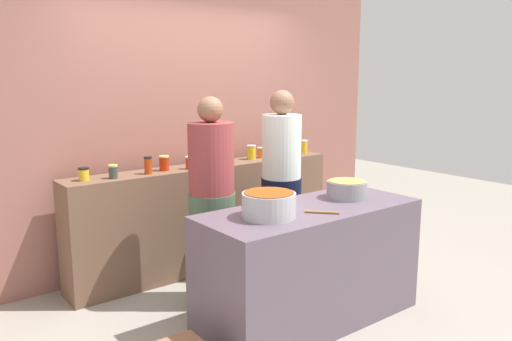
# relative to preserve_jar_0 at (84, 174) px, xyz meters

# --- Properties ---
(ground) EXTENTS (12.00, 12.00, 0.00)m
(ground) POSITION_rel_preserve_jar_0_xyz_m (1.16, -1.10, -1.04)
(ground) COLOR gray
(storefront_wall) EXTENTS (4.80, 0.12, 3.00)m
(storefront_wall) POSITION_rel_preserve_jar_0_xyz_m (1.16, 0.35, 0.46)
(storefront_wall) COLOR #9B6155
(storefront_wall) RESTS_ON ground
(display_shelf) EXTENTS (2.70, 0.36, 0.99)m
(display_shelf) POSITION_rel_preserve_jar_0_xyz_m (1.16, -0.00, -0.55)
(display_shelf) COLOR brown
(display_shelf) RESTS_ON ground
(prep_table) EXTENTS (1.70, 0.70, 0.87)m
(prep_table) POSITION_rel_preserve_jar_0_xyz_m (1.16, -1.40, -0.61)
(prep_table) COLOR #5F505F
(prep_table) RESTS_ON ground
(preserve_jar_0) EXTENTS (0.09, 0.09, 0.11)m
(preserve_jar_0) POSITION_rel_preserve_jar_0_xyz_m (0.00, 0.00, 0.00)
(preserve_jar_0) COLOR gold
(preserve_jar_0) RESTS_ON display_shelf
(preserve_jar_1) EXTENTS (0.08, 0.08, 0.11)m
(preserve_jar_1) POSITION_rel_preserve_jar_0_xyz_m (0.22, -0.06, 0.00)
(preserve_jar_1) COLOR #3A433B
(preserve_jar_1) RESTS_ON display_shelf
(preserve_jar_2) EXTENTS (0.07, 0.07, 0.15)m
(preserve_jar_2) POSITION_rel_preserve_jar_0_xyz_m (0.53, -0.06, 0.02)
(preserve_jar_2) COLOR #B73B11
(preserve_jar_2) RESTS_ON display_shelf
(preserve_jar_3) EXTENTS (0.09, 0.09, 0.13)m
(preserve_jar_3) POSITION_rel_preserve_jar_0_xyz_m (0.71, -0.00, 0.01)
(preserve_jar_3) COLOR #B42A0E
(preserve_jar_3) RESTS_ON display_shelf
(preserve_jar_4) EXTENTS (0.07, 0.07, 0.11)m
(preserve_jar_4) POSITION_rel_preserve_jar_0_xyz_m (0.93, -0.07, 0.00)
(preserve_jar_4) COLOR #AD2F11
(preserve_jar_4) RESTS_ON display_shelf
(preserve_jar_5) EXTENTS (0.08, 0.08, 0.11)m
(preserve_jar_5) POSITION_rel_preserve_jar_0_xyz_m (1.05, -0.00, 0.00)
(preserve_jar_5) COLOR #AE3225
(preserve_jar_5) RESTS_ON display_shelf
(preserve_jar_6) EXTENTS (0.09, 0.09, 0.14)m
(preserve_jar_6) POSITION_rel_preserve_jar_0_xyz_m (1.69, 0.01, 0.02)
(preserve_jar_6) COLOR gold
(preserve_jar_6) RESTS_ON display_shelf
(preserve_jar_7) EXTENTS (0.09, 0.09, 0.11)m
(preserve_jar_7) POSITION_rel_preserve_jar_0_xyz_m (1.83, 0.03, 0.00)
(preserve_jar_7) COLOR orange
(preserve_jar_7) RESTS_ON display_shelf
(preserve_jar_8) EXTENTS (0.08, 0.08, 0.14)m
(preserve_jar_8) POSITION_rel_preserve_jar_0_xyz_m (1.94, -0.02, 0.02)
(preserve_jar_8) COLOR #994D1E
(preserve_jar_8) RESTS_ON display_shelf
(preserve_jar_9) EXTENTS (0.08, 0.08, 0.12)m
(preserve_jar_9) POSITION_rel_preserve_jar_0_xyz_m (2.23, -0.00, 0.01)
(preserve_jar_9) COLOR #402442
(preserve_jar_9) RESTS_ON display_shelf
(preserve_jar_10) EXTENTS (0.09, 0.09, 0.14)m
(preserve_jar_10) POSITION_rel_preserve_jar_0_xyz_m (2.40, 0.01, 0.02)
(preserve_jar_10) COLOR gold
(preserve_jar_10) RESTS_ON display_shelf
(cooking_pot_left) EXTENTS (0.37, 0.37, 0.18)m
(cooking_pot_left) POSITION_rel_preserve_jar_0_xyz_m (0.75, -1.42, -0.08)
(cooking_pot_left) COLOR #B7B7BC
(cooking_pot_left) RESTS_ON prep_table
(cooking_pot_center) EXTENTS (0.31, 0.31, 0.14)m
(cooking_pot_center) POSITION_rel_preserve_jar_0_xyz_m (1.58, -1.36, -0.10)
(cooking_pot_center) COLOR gray
(cooking_pot_center) RESTS_ON prep_table
(wooden_spoon) EXTENTS (0.17, 0.19, 0.02)m
(wooden_spoon) POSITION_rel_preserve_jar_0_xyz_m (1.10, -1.57, -0.16)
(wooden_spoon) COLOR #9E703D
(wooden_spoon) RESTS_ON prep_table
(cook_with_tongs) EXTENTS (0.37, 0.37, 1.66)m
(cook_with_tongs) POSITION_rel_preserve_jar_0_xyz_m (0.76, -0.70, -0.29)
(cook_with_tongs) COLOR #476148
(cook_with_tongs) RESTS_ON ground
(cook_in_cap) EXTENTS (0.36, 0.36, 1.69)m
(cook_in_cap) POSITION_rel_preserve_jar_0_xyz_m (1.56, -0.60, -0.28)
(cook_in_cap) COLOR black
(cook_in_cap) RESTS_ON ground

